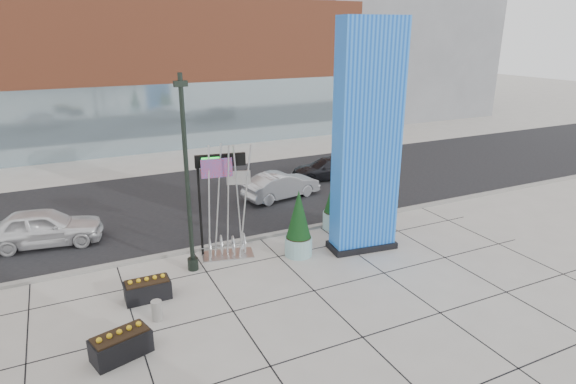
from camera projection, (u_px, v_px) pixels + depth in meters
name	position (u px, v px, depth m)	size (l,w,h in m)	color
ground	(276.00, 284.00, 17.30)	(160.00, 160.00, 0.00)	#9E9991
street_asphalt	(199.00, 200.00, 25.84)	(80.00, 12.00, 0.02)	black
curb_edge	(238.00, 241.00, 20.70)	(80.00, 0.30, 0.12)	gray
tower_podium	(149.00, 72.00, 39.02)	(34.00, 10.00, 11.00)	#AE5232
tower_glass_front	(165.00, 118.00, 35.87)	(34.00, 0.60, 5.00)	#8CA5B2
building_grey_parking	(371.00, 28.00, 52.49)	(20.00, 18.00, 18.00)	slate
blue_pylon	(367.00, 144.00, 18.83)	(2.89, 1.55, 9.21)	blue
lamp_post	(188.00, 195.00, 17.43)	(0.47, 0.40, 7.34)	black
public_art_sculpture	(227.00, 228.00, 19.15)	(2.21, 1.45, 4.62)	silver
concrete_bollard	(157.00, 310.00, 15.08)	(0.34, 0.34, 0.66)	gray
overhead_street_sign	(216.00, 168.00, 18.71)	(1.96, 0.50, 4.16)	black
round_planter_east	(335.00, 201.00, 21.86)	(1.11, 1.11, 2.79)	#8DBBBE
round_planter_mid	(346.00, 203.00, 22.16)	(0.97, 0.97, 2.42)	#8DBBBE
round_planter_west	(299.00, 225.00, 19.17)	(1.11, 1.11, 2.77)	#8DBBBE
box_planter_north	(148.00, 289.00, 16.25)	(1.50, 0.76, 0.82)	black
box_planter_south	(121.00, 344.00, 13.35)	(1.74, 1.20, 0.87)	black
car_white_west	(44.00, 228.00, 20.24)	(1.88, 4.66, 1.59)	white
car_silver_mid	(281.00, 186.00, 26.02)	(1.50, 4.30, 1.42)	#ABADB3
car_dark_east	(327.00, 169.00, 29.49)	(1.79, 4.41, 1.28)	black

